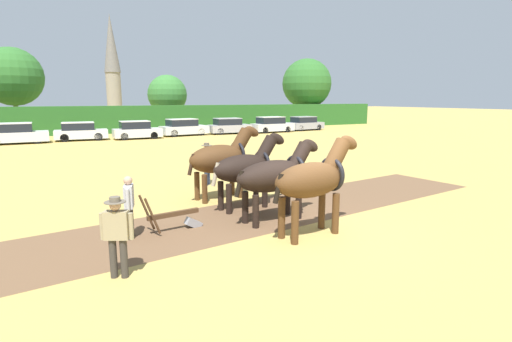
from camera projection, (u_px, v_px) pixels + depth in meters
The scene contains 22 objects.
ground_plane at pixel (319, 231), 10.35m from camera, with size 240.00×240.00×0.00m, color tan.
plowed_furrow_strip at pixel (130, 239), 9.70m from camera, with size 25.21×3.21×0.01m, color brown.
hedgerow at pixel (113, 120), 39.11m from camera, with size 65.21×1.38×2.66m, color #286023.
tree_left at pixel (13, 77), 38.95m from camera, with size 5.66×5.66×8.29m.
tree_center_left at pixel (167, 95), 46.49m from camera, with size 4.53×4.53×6.08m.
tree_center at pixel (307, 84), 52.51m from camera, with size 6.44×6.44×8.51m.
church_spire at pixel (112, 65), 65.40m from camera, with size 2.59×2.59×16.81m.
draft_horse_lead_left at pixel (314, 179), 9.81m from camera, with size 2.80×1.14×2.53m.
draft_horse_lead_right at pixel (276, 175), 11.05m from camera, with size 2.94×1.18×2.30m.
draft_horse_trail_left at pixel (246, 167), 12.27m from camera, with size 2.75×1.11×2.38m.
draft_horse_trail_right at pixel (222, 158), 13.47m from camera, with size 2.85×1.24×2.51m.
plow at pixel (178, 218), 10.37m from camera, with size 1.65×0.52×1.13m.
farmer_at_plow at pixel (129, 203), 9.65m from camera, with size 0.32×0.61×1.55m.
farmer_beside_team at pixel (207, 161), 15.64m from camera, with size 0.49×0.49×1.68m.
farmer_onlooker_left at pixel (117, 232), 7.50m from camera, with size 0.57×0.40×1.59m.
parked_car_left at pixel (16, 134), 29.99m from camera, with size 4.31×1.85×1.58m.
parked_car_center_left at pixel (80, 132), 32.39m from camera, with size 4.13×2.03×1.49m.
parked_car_center at pixel (137, 130), 33.63m from camera, with size 3.92×1.76×1.52m.
parked_car_center_right at pixel (184, 128), 36.53m from camera, with size 4.38×2.18×1.54m.
parked_car_right at pixel (229, 126), 38.48m from camera, with size 4.11×2.00×1.51m.
parked_car_far_right at pixel (272, 125), 40.05m from camera, with size 4.27×1.83×1.57m.
parked_car_end_right at pixel (305, 124), 42.69m from camera, with size 4.04×2.06×1.48m.
Camera 1 is at (-6.10, -7.97, 3.39)m, focal length 28.00 mm.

